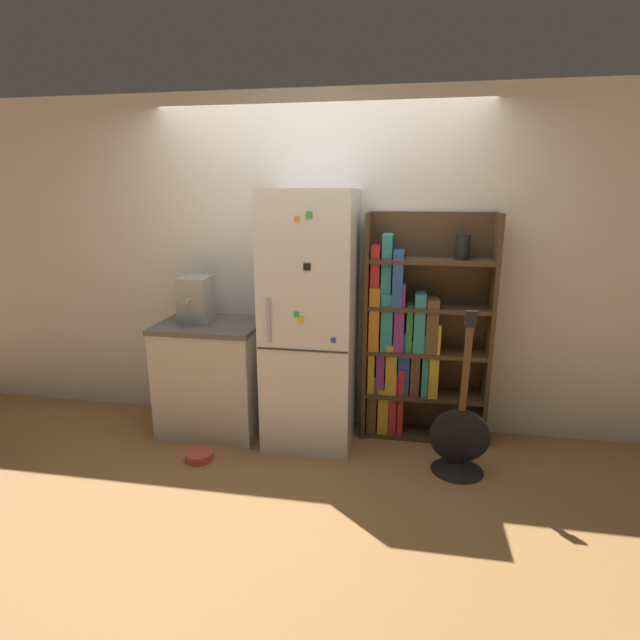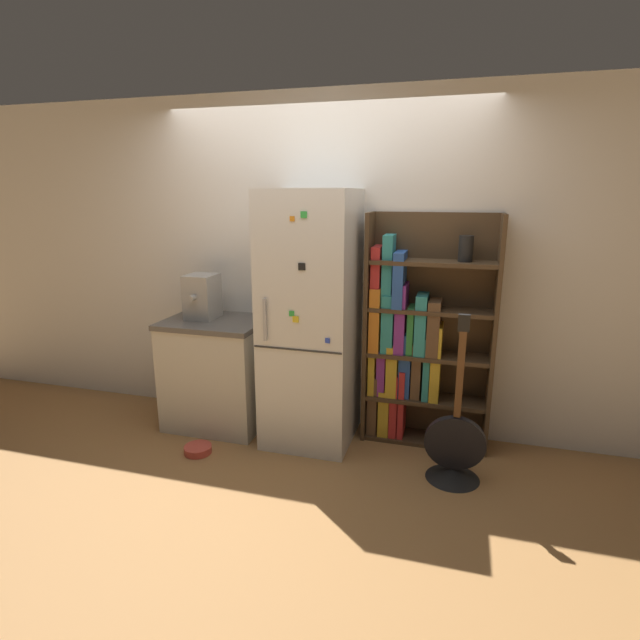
{
  "view_description": "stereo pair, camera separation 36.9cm",
  "coord_description": "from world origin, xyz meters",
  "px_view_note": "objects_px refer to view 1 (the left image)",
  "views": [
    {
      "loc": [
        0.69,
        -3.37,
        1.87
      ],
      "look_at": [
        0.07,
        0.15,
        0.95
      ],
      "focal_mm": 28.0,
      "sensor_mm": 36.0,
      "label": 1
    },
    {
      "loc": [
        1.05,
        -3.29,
        1.87
      ],
      "look_at": [
        0.07,
        0.15,
        0.95
      ],
      "focal_mm": 28.0,
      "sensor_mm": 36.0,
      "label": 2
    }
  ],
  "objects_px": {
    "bookshelf": "(411,339)",
    "guitar": "(459,448)",
    "refrigerator": "(311,320)",
    "pet_bowl": "(199,455)",
    "espresso_machine": "(196,299)"
  },
  "relations": [
    {
      "from": "bookshelf",
      "to": "pet_bowl",
      "type": "xyz_separation_m",
      "value": [
        -1.47,
        -0.68,
        -0.75
      ]
    },
    {
      "from": "espresso_machine",
      "to": "guitar",
      "type": "xyz_separation_m",
      "value": [
        2.0,
        -0.36,
        -0.89
      ]
    },
    {
      "from": "bookshelf",
      "to": "guitar",
      "type": "height_order",
      "value": "bookshelf"
    },
    {
      "from": "refrigerator",
      "to": "guitar",
      "type": "bearing_deg",
      "value": -15.88
    },
    {
      "from": "pet_bowl",
      "to": "refrigerator",
      "type": "bearing_deg",
      "value": 33.22
    },
    {
      "from": "guitar",
      "to": "pet_bowl",
      "type": "xyz_separation_m",
      "value": [
        -1.81,
        -0.17,
        -0.14
      ]
    },
    {
      "from": "bookshelf",
      "to": "refrigerator",
      "type": "bearing_deg",
      "value": -164.51
    },
    {
      "from": "refrigerator",
      "to": "bookshelf",
      "type": "bearing_deg",
      "value": 15.49
    },
    {
      "from": "bookshelf",
      "to": "guitar",
      "type": "bearing_deg",
      "value": -55.86
    },
    {
      "from": "bookshelf",
      "to": "espresso_machine",
      "type": "xyz_separation_m",
      "value": [
        -1.66,
        -0.15,
        0.28
      ]
    },
    {
      "from": "bookshelf",
      "to": "espresso_machine",
      "type": "relative_size",
      "value": 4.94
    },
    {
      "from": "espresso_machine",
      "to": "guitar",
      "type": "bearing_deg",
      "value": -10.23
    },
    {
      "from": "bookshelf",
      "to": "guitar",
      "type": "relative_size",
      "value": 1.48
    },
    {
      "from": "espresso_machine",
      "to": "pet_bowl",
      "type": "distance_m",
      "value": 1.17
    },
    {
      "from": "espresso_machine",
      "to": "bookshelf",
      "type": "bearing_deg",
      "value": 5.24
    }
  ]
}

